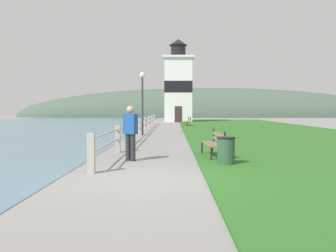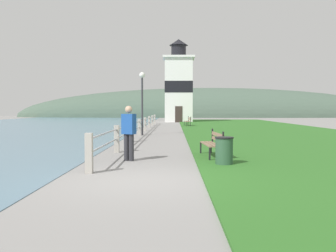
# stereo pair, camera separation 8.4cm
# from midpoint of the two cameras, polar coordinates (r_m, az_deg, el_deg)

# --- Properties ---
(ground_plane) EXTENTS (160.00, 160.00, 0.00)m
(ground_plane) POSITION_cam_midpoint_polar(r_m,az_deg,el_deg) (8.62, -4.34, -8.36)
(ground_plane) COLOR gray
(grass_verge) EXTENTS (12.00, 58.39, 0.06)m
(grass_verge) POSITION_cam_midpoint_polar(r_m,az_deg,el_deg) (28.73, 14.27, -0.69)
(grass_verge) COLOR #2D6623
(grass_verge) RESTS_ON ground_plane
(seawall_railing) EXTENTS (0.18, 32.27, 1.03)m
(seawall_railing) POSITION_cam_midpoint_polar(r_m,az_deg,el_deg) (25.58, -3.99, 0.26)
(seawall_railing) COLOR #A8A399
(seawall_railing) RESTS_ON ground_plane
(park_bench_near) EXTENTS (0.62, 1.88, 0.94)m
(park_bench_near) POSITION_cam_midpoint_polar(r_m,az_deg,el_deg) (12.57, 6.91, -2.44)
(park_bench_near) COLOR #846B51
(park_bench_near) RESTS_ON ground_plane
(park_bench_midway) EXTENTS (0.62, 1.89, 0.94)m
(park_bench_midway) POSITION_cam_midpoint_polar(r_m,az_deg,el_deg) (35.66, 2.98, 0.82)
(park_bench_midway) COLOR #846B51
(park_bench_midway) RESTS_ON ground_plane
(lighthouse) EXTENTS (3.97, 3.97, 10.54)m
(lighthouse) POSITION_cam_midpoint_polar(r_m,az_deg,el_deg) (48.07, 1.51, 6.14)
(lighthouse) COLOR white
(lighthouse) RESTS_ON ground_plane
(person_strolling) EXTENTS (0.48, 0.41, 1.74)m
(person_strolling) POSITION_cam_midpoint_polar(r_m,az_deg,el_deg) (11.86, -5.95, -0.78)
(person_strolling) COLOR #28282D
(person_strolling) RESTS_ON ground_plane
(trash_bin) EXTENTS (0.54, 0.54, 0.84)m
(trash_bin) POSITION_cam_midpoint_polar(r_m,az_deg,el_deg) (10.87, 8.60, -3.85)
(trash_bin) COLOR #2D5138
(trash_bin) RESTS_ON ground_plane
(lamp_post) EXTENTS (0.36, 0.36, 3.96)m
(lamp_post) POSITION_cam_midpoint_polar(r_m,az_deg,el_deg) (23.70, -4.02, 5.25)
(lamp_post) COLOR #333338
(lamp_post) RESTS_ON ground_plane
(distant_hillside) EXTENTS (80.00, 16.00, 12.00)m
(distant_hillside) POSITION_cam_midpoint_polar(r_m,az_deg,el_deg) (77.71, 6.12, 1.37)
(distant_hillside) COLOR #475B4C
(distant_hillside) RESTS_ON ground_plane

